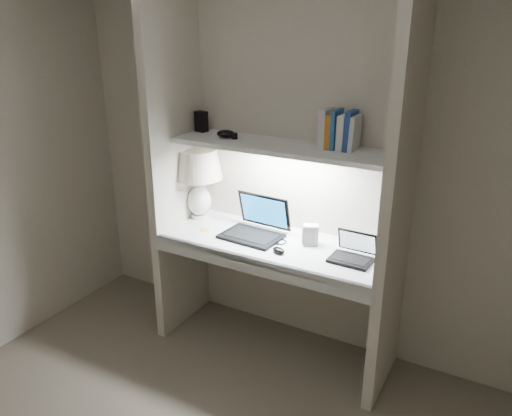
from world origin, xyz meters
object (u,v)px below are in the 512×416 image
Objects in this scene: table_lamp at (198,172)px; book_row at (339,130)px; laptop_netbook at (353,253)px; laptop_main at (256,226)px; speaker at (311,235)px.

book_row is (0.96, 0.04, 0.37)m from table_lamp.
laptop_netbook is at bearing -5.73° from table_lamp.
book_row reaches higher than table_lamp.
speaker is (0.36, 0.03, 0.01)m from laptop_main.
laptop_netbook is (1.15, -0.11, -0.29)m from table_lamp.
laptop_main is (0.49, -0.07, -0.27)m from table_lamp.
book_row is (0.48, 0.12, 0.65)m from laptop_main.
laptop_netbook is 1.91× the size of speaker.
table_lamp reaches higher than laptop_main.
laptop_main is 1.59× the size of laptop_netbook.
speaker is at bearing -3.07° from table_lamp.
laptop_netbook reaches higher than speaker.
laptop_main is at bearing 178.62° from laptop_netbook.
speaker is at bearing 7.99° from laptop_main.
speaker is at bearing 168.95° from laptop_netbook.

